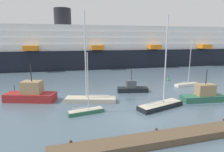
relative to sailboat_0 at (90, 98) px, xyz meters
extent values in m
plane|color=slate|center=(4.30, -7.70, -0.58)|extent=(600.00, 600.00, 0.00)
cube|color=brown|center=(4.30, -12.76, -0.25)|extent=(19.67, 1.91, 0.66)
cylinder|color=#423323|center=(-3.57, -11.72, -0.18)|extent=(0.24, 0.24, 0.79)
cylinder|color=#423323|center=(4.30, -11.72, -0.18)|extent=(0.24, 0.24, 0.79)
cylinder|color=#423323|center=(12.17, -11.72, -0.18)|extent=(0.24, 0.24, 0.79)
cube|color=#BCB29E|center=(0.02, 0.00, -0.28)|extent=(7.61, 4.10, 0.59)
cube|color=beige|center=(0.02, 0.00, 0.04)|extent=(7.29, 3.86, 0.04)
cylinder|color=silver|center=(-0.55, 0.17, 6.14)|extent=(0.18, 0.18, 12.25)
cylinder|color=silver|center=(1.03, -0.33, 0.37)|extent=(3.20, 1.15, 0.14)
cube|color=white|center=(19.74, 4.30, -0.34)|extent=(5.12, 1.67, 0.47)
cube|color=beige|center=(19.74, 4.30, -0.09)|extent=(4.91, 1.56, 0.04)
cylinder|color=silver|center=(20.14, 4.34, 4.13)|extent=(0.12, 0.12, 8.49)
cylinder|color=silver|center=(19.01, 4.22, 0.24)|extent=(2.26, 0.33, 0.10)
cube|color=#2D6B51|center=(-1.29, -4.30, -0.36)|extent=(4.52, 1.71, 0.44)
cube|color=beige|center=(-1.29, -4.30, -0.12)|extent=(4.34, 1.60, 0.04)
cylinder|color=silver|center=(-0.94, -4.25, 3.39)|extent=(0.11, 0.11, 7.06)
cylinder|color=silver|center=(-1.92, -4.39, 0.21)|extent=(1.98, 0.37, 0.08)
cube|color=black|center=(8.55, -5.11, -0.28)|extent=(6.92, 3.58, 0.60)
cube|color=beige|center=(8.55, -5.11, 0.04)|extent=(6.62, 3.36, 0.04)
cylinder|color=silver|center=(9.06, -4.96, 5.71)|extent=(0.16, 0.16, 11.37)
cylinder|color=silver|center=(7.62, -5.37, 0.37)|extent=(2.92, 0.94, 0.13)
cube|color=maroon|center=(-8.50, 2.79, 0.01)|extent=(7.67, 4.72, 1.18)
cube|color=#A3845B|center=(-8.15, 2.67, 1.51)|extent=(3.27, 2.72, 1.82)
cylinder|color=#262626|center=(-8.15, 2.67, 3.68)|extent=(0.14, 0.14, 2.54)
cube|color=#2D6B51|center=(15.97, -4.29, -0.14)|extent=(6.43, 2.67, 0.88)
cube|color=#A3845B|center=(16.28, -4.33, 1.14)|extent=(2.76, 1.78, 1.67)
cylinder|color=#262626|center=(16.28, -4.33, 3.06)|extent=(0.12, 0.12, 2.19)
cube|color=black|center=(7.92, 3.21, -0.20)|extent=(5.46, 2.71, 0.76)
cube|color=#4C5156|center=(7.67, 3.26, 0.83)|extent=(1.89, 1.61, 1.29)
cylinder|color=#262626|center=(7.67, 3.26, 2.39)|extent=(0.10, 0.10, 1.83)
sphere|color=green|center=(18.96, 9.40, -0.33)|extent=(0.50, 0.50, 0.50)
cylinder|color=black|center=(18.96, 9.40, 0.25)|extent=(0.06, 0.06, 0.65)
sphere|color=green|center=(-11.31, 6.33, -0.18)|extent=(0.80, 0.80, 0.80)
cylinder|color=black|center=(-11.31, 6.33, 0.66)|extent=(0.06, 0.06, 0.88)
cube|color=black|center=(16.31, 35.62, 2.28)|extent=(104.40, 19.51, 5.71)
cube|color=white|center=(16.31, 35.62, 6.07)|extent=(96.02, 17.37, 1.87)
cube|color=white|center=(16.31, 35.62, 7.94)|extent=(90.26, 16.33, 1.87)
cube|color=white|center=(16.31, 35.62, 9.80)|extent=(84.50, 15.29, 1.87)
cube|color=white|center=(16.31, 35.62, 11.67)|extent=(78.74, 14.25, 1.87)
cube|color=orange|center=(-11.27, 29.38, 6.07)|extent=(3.87, 3.08, 1.31)
cube|color=orange|center=(6.88, 28.50, 6.07)|extent=(3.87, 3.08, 1.31)
cube|color=orange|center=(25.02, 27.63, 6.07)|extent=(3.87, 3.08, 1.31)
cube|color=orange|center=(43.17, 26.76, 6.07)|extent=(3.87, 3.08, 1.31)
cylinder|color=black|center=(-2.35, 36.52, 15.20)|extent=(5.23, 5.23, 5.19)
camera|label=1|loc=(-4.16, -26.29, 8.41)|focal=30.20mm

